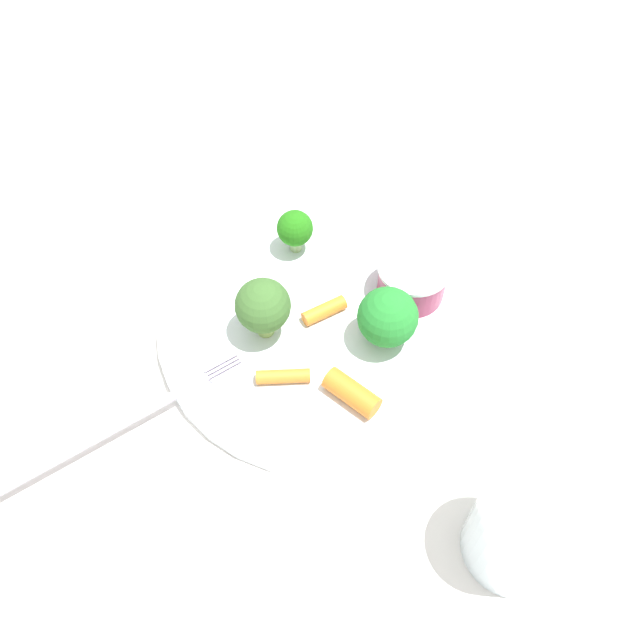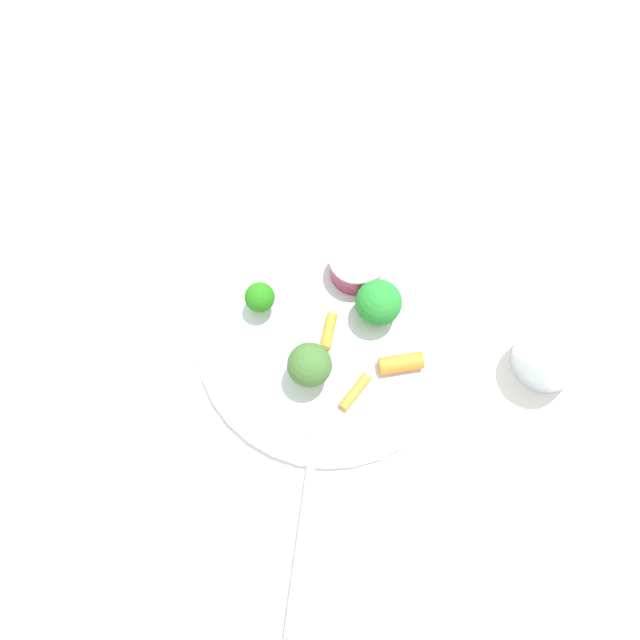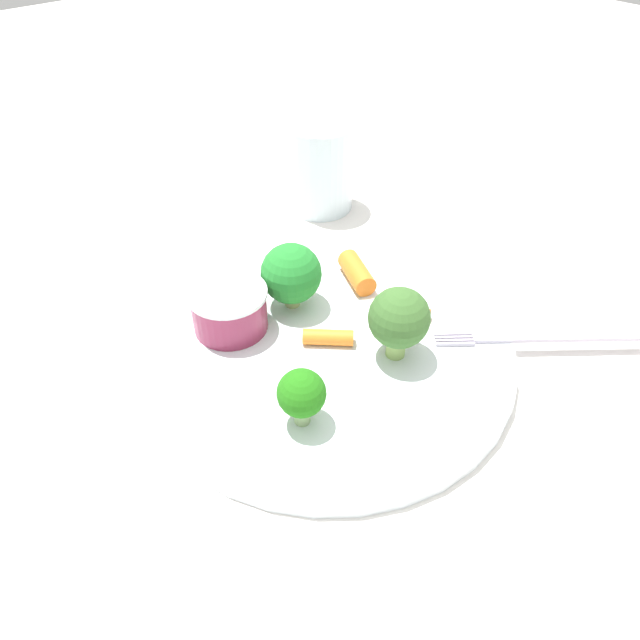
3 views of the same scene
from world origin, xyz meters
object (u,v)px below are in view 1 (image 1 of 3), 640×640
object	(u,v)px
plate	(324,319)
fork	(126,422)
carrot_stick_0	(323,310)
carrot_stick_2	(283,376)
broccoli_floret_2	(388,317)
sauce_cup	(412,279)
broccoli_floret_1	(263,306)
napkin	(164,133)
carrot_stick_1	(352,393)
drinking_glass	(525,527)
broccoli_floret_0	(295,229)

from	to	relation	value
plate	fork	xyz separation A→B (m)	(0.13, -0.11, 0.01)
carrot_stick_0	carrot_stick_2	bearing A→B (deg)	-9.80
broccoli_floret_2	plate	bearing A→B (deg)	-99.57
sauce_cup	broccoli_floret_1	xyz separation A→B (m)	(0.07, -0.10, 0.02)
sauce_cup	napkin	distance (m)	0.32
carrot_stick_1	napkin	bearing A→B (deg)	-133.04
carrot_stick_0	fork	distance (m)	0.17
broccoli_floret_2	drinking_glass	bearing A→B (deg)	41.97
napkin	carrot_stick_1	bearing A→B (deg)	46.96
broccoli_floret_2	carrot_stick_2	size ratio (longest dim) A/B	1.31
carrot_stick_1	drinking_glass	distance (m)	0.15
carrot_stick_2	drinking_glass	distance (m)	0.20
napkin	sauce_cup	bearing A→B (deg)	64.47
broccoli_floret_0	napkin	size ratio (longest dim) A/B	0.23
plate	broccoli_floret_2	size ratio (longest dim) A/B	5.08
fork	drinking_glass	size ratio (longest dim) A/B	1.85
carrot_stick_0	carrot_stick_1	size ratio (longest dim) A/B	0.85
sauce_cup	broccoli_floret_2	bearing A→B (deg)	-10.15
broccoli_floret_1	carrot_stick_1	world-z (taller)	broccoli_floret_1
broccoli_floret_1	carrot_stick_1	size ratio (longest dim) A/B	1.29
plate	carrot_stick_1	distance (m)	0.08
broccoli_floret_1	sauce_cup	bearing A→B (deg)	125.01
broccoli_floret_0	carrot_stick_0	xyz separation A→B (m)	(0.06, 0.04, -0.02)
carrot_stick_0	broccoli_floret_2	bearing A→B (deg)	80.11
carrot_stick_0	napkin	distance (m)	0.29
drinking_glass	napkin	xyz separation A→B (m)	(-0.32, -0.39, -0.04)
fork	broccoli_floret_2	bearing A→B (deg)	127.44
drinking_glass	broccoli_floret_0	bearing A→B (deg)	-133.18
broccoli_floret_1	fork	size ratio (longest dim) A/B	0.35
plate	carrot_stick_1	xyz separation A→B (m)	(0.07, 0.04, 0.01)
carrot_stick_2	drinking_glass	bearing A→B (deg)	68.24
sauce_cup	napkin	xyz separation A→B (m)	(-0.14, -0.28, -0.03)
carrot_stick_1	napkin	world-z (taller)	carrot_stick_1
sauce_cup	plate	bearing A→B (deg)	-55.24
carrot_stick_2	fork	size ratio (longest dim) A/B	0.26
napkin	fork	bearing A→B (deg)	19.64
broccoli_floret_0	fork	distance (m)	0.21
carrot_stick_2	fork	world-z (taller)	carrot_stick_2
drinking_glass	napkin	world-z (taller)	drinking_glass
carrot_stick_1	fork	size ratio (longest dim) A/B	0.27
carrot_stick_1	carrot_stick_2	distance (m)	0.05
carrot_stick_2	napkin	world-z (taller)	carrot_stick_2
plate	sauce_cup	bearing A→B (deg)	124.76
broccoli_floret_2	napkin	world-z (taller)	broccoli_floret_2
sauce_cup	carrot_stick_1	bearing A→B (deg)	-10.55
plate	drinking_glass	size ratio (longest dim) A/B	3.15
drinking_glass	fork	bearing A→B (deg)	-91.24
sauce_cup	broccoli_floret_1	world-z (taller)	broccoli_floret_1
plate	fork	distance (m)	0.17
carrot_stick_0	drinking_glass	size ratio (longest dim) A/B	0.43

